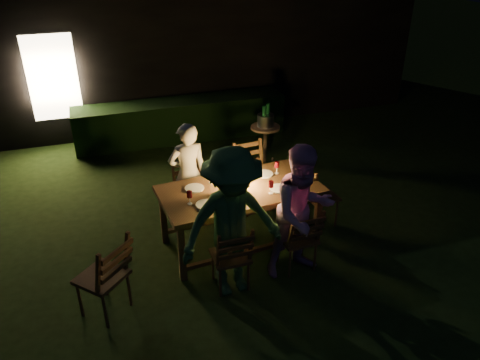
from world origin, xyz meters
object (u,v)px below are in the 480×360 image
object	(u,v)px
bottle_bucket_a	(264,119)
chair_far_right	(253,189)
ice_bucket	(266,120)
bottle_bucket_b	(267,117)
person_house_side	(188,174)
lantern	(242,175)
person_opp_right	(302,212)
chair_end	(319,205)
bottle_table	(222,182)
chair_near_left	(231,267)
chair_near_right	(297,248)
dining_table	(240,194)
side_table	(265,131)
person_opp_left	(232,224)
chair_spare	(105,289)
chair_far_left	(191,205)

from	to	relation	value
bottle_bucket_a	chair_far_right	bearing A→B (deg)	-116.27
ice_bucket	bottle_bucket_b	world-z (taller)	bottle_bucket_b
person_house_side	lantern	world-z (taller)	person_house_side
person_opp_right	bottle_bucket_a	size ratio (longest dim) A/B	5.35
chair_end	ice_bucket	world-z (taller)	chair_end
chair_far_right	bottle_table	bearing A→B (deg)	42.76
chair_end	lantern	size ratio (longest dim) A/B	2.85
chair_end	person_house_side	distance (m)	1.93
bottle_bucket_b	chair_near_left	bearing A→B (deg)	-118.12
chair_near_right	person_opp_right	size ratio (longest dim) A/B	0.56
chair_far_right	dining_table	bearing A→B (deg)	53.32
chair_end	bottle_bucket_b	distance (m)	2.26
lantern	ice_bucket	xyz separation A→B (m)	(1.17, 2.19, -0.20)
bottle_table	side_table	distance (m)	2.73
person_opp_left	bottle_table	xyz separation A→B (m)	(0.13, 0.83, 0.07)
dining_table	ice_bucket	distance (m)	2.56
person_house_side	dining_table	bearing A→B (deg)	118.76
dining_table	bottle_table	bearing A→B (deg)	-180.00
chair_spare	ice_bucket	bearing A→B (deg)	1.69
chair_spare	bottle_bucket_b	world-z (taller)	chair_spare
bottle_bucket_b	chair_end	bearing A→B (deg)	-91.16
chair_end	bottle_bucket_b	size ratio (longest dim) A/B	3.12
chair_near_right	side_table	xyz separation A→B (m)	(0.71, 2.98, 0.33)
person_opp_right	ice_bucket	xyz separation A→B (m)	(0.70, 3.03, -0.04)
person_opp_right	bottle_bucket_b	bearing A→B (deg)	71.36
bottle_table	bottle_bucket_b	size ratio (longest dim) A/B	0.88
chair_spare	person_house_side	distance (m)	2.08
chair_near_left	chair_near_right	xyz separation A→B (m)	(0.90, 0.08, 0.00)
chair_near_right	bottle_bucket_a	xyz separation A→B (m)	(0.66, 2.94, 0.58)
chair_near_left	lantern	size ratio (longest dim) A/B	2.71
chair_near_right	person_house_side	bearing A→B (deg)	121.56
chair_far_right	bottle_bucket_b	distance (m)	1.76
chair_far_right	bottle_table	size ratio (longest dim) A/B	3.81
chair_end	side_table	world-z (taller)	chair_end
chair_spare	person_opp_left	bearing A→B (deg)	-46.26
chair_near_right	chair_end	distance (m)	1.10
chair_spare	lantern	world-z (taller)	lantern
person_opp_right	bottle_bucket_b	size ratio (longest dim) A/B	5.35
chair_near_left	lantern	world-z (taller)	lantern
chair_near_left	chair_end	distance (m)	1.85
chair_near_left	chair_far_left	bearing A→B (deg)	95.02
ice_bucket	chair_far_left	bearing A→B (deg)	-138.71
chair_far_left	person_house_side	xyz separation A→B (m)	(-0.01, 0.05, 0.48)
chair_spare	bottle_bucket_a	world-z (taller)	chair_spare
chair_near_left	ice_bucket	size ratio (longest dim) A/B	3.16
dining_table	person_opp_left	world-z (taller)	person_opp_left
chair_far_right	chair_near_right	bearing A→B (deg)	85.05
chair_far_right	person_opp_left	xyz separation A→B (m)	(-0.86, -1.67, 0.60)
chair_far_right	person_house_side	distance (m)	1.09
chair_near_right	lantern	size ratio (longest dim) A/B	2.74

